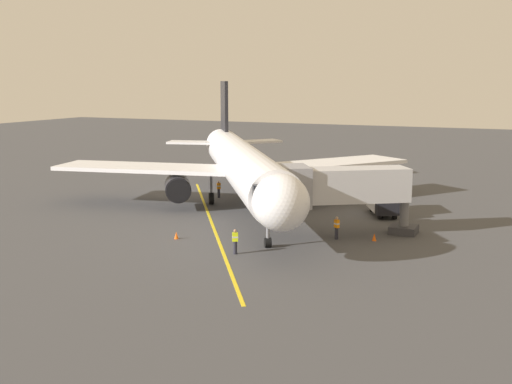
% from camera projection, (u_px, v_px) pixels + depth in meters
% --- Properties ---
extents(ground_plane, '(220.00, 220.00, 0.00)m').
position_uv_depth(ground_plane, '(249.00, 205.00, 60.14)').
color(ground_plane, '#424244').
extents(apron_lead_in_line, '(21.91, 33.73, 0.01)m').
position_uv_depth(apron_lead_in_line, '(212.00, 223.00, 52.49)').
color(apron_lead_in_line, yellow).
rests_on(apron_lead_in_line, ground).
extents(airplane, '(30.52, 35.69, 11.50)m').
position_uv_depth(airplane, '(242.00, 165.00, 57.46)').
color(airplane, white).
rests_on(airplane, ground).
extents(jet_bridge, '(10.60, 8.08, 5.40)m').
position_uv_depth(jet_bridge, '(333.00, 187.00, 47.32)').
color(jet_bridge, '#B7B7BC').
rests_on(jet_bridge, ground).
extents(ground_crew_marshaller, '(0.47, 0.42, 1.71)m').
position_uv_depth(ground_crew_marshaller, '(235.00, 241.00, 42.88)').
color(ground_crew_marshaller, '#23232D').
rests_on(ground_crew_marshaller, ground).
extents(ground_crew_wing_walker, '(0.47, 0.43, 1.71)m').
position_uv_depth(ground_crew_wing_walker, '(219.00, 189.00, 63.54)').
color(ground_crew_wing_walker, '#23232D').
rests_on(ground_crew_wing_walker, ground).
extents(ground_crew_loader, '(0.47, 0.43, 1.71)m').
position_uv_depth(ground_crew_loader, '(337.00, 227.00, 46.88)').
color(ground_crew_loader, '#23232D').
rests_on(ground_crew_loader, ground).
extents(box_truck_near_nose, '(3.74, 4.99, 2.62)m').
position_uv_depth(box_truck_near_nose, '(383.00, 199.00, 55.27)').
color(box_truck_near_nose, black).
rests_on(box_truck_near_nose, ground).
extents(safety_cone_nose_left, '(0.32, 0.32, 0.55)m').
position_uv_depth(safety_cone_nose_left, '(374.00, 237.00, 46.52)').
color(safety_cone_nose_left, '#F2590F').
rests_on(safety_cone_nose_left, ground).
extents(safety_cone_nose_right, '(0.32, 0.32, 0.55)m').
position_uv_depth(safety_cone_nose_right, '(176.00, 235.00, 47.07)').
color(safety_cone_nose_right, '#F2590F').
rests_on(safety_cone_nose_right, ground).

